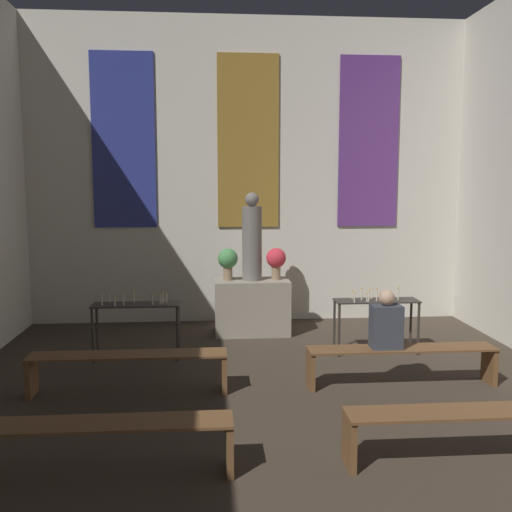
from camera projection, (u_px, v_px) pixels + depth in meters
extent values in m
cube|color=silver|center=(248.00, 172.00, 9.89)|extent=(7.75, 0.12, 5.22)
cube|color=navy|center=(124.00, 141.00, 9.58)|extent=(1.05, 0.03, 2.92)
cube|color=olive|center=(248.00, 141.00, 9.74)|extent=(1.05, 0.03, 2.92)
cube|color=#60337F|center=(369.00, 142.00, 9.91)|extent=(1.05, 0.03, 2.92)
cube|color=gray|center=(252.00, 307.00, 9.19)|extent=(1.19, 0.64, 0.88)
cylinder|color=slate|center=(252.00, 243.00, 9.06)|extent=(0.31, 0.31, 1.18)
sphere|color=slate|center=(252.00, 199.00, 8.97)|extent=(0.22, 0.22, 0.22)
cylinder|color=#937A5B|center=(228.00, 273.00, 9.09)|extent=(0.15, 0.15, 0.24)
sphere|color=#4C9351|center=(228.00, 258.00, 9.06)|extent=(0.32, 0.32, 0.32)
cylinder|color=#937A5B|center=(276.00, 272.00, 9.15)|extent=(0.15, 0.15, 0.24)
sphere|color=#DB3342|center=(276.00, 258.00, 9.12)|extent=(0.32, 0.32, 0.32)
cube|color=#332D28|center=(136.00, 305.00, 7.83)|extent=(1.19, 0.37, 0.02)
cylinder|color=#332D28|center=(93.00, 336.00, 7.68)|extent=(0.04, 0.04, 0.75)
cylinder|color=#332D28|center=(178.00, 334.00, 7.77)|extent=(0.04, 0.04, 0.75)
cylinder|color=#332D28|center=(97.00, 330.00, 7.99)|extent=(0.04, 0.04, 0.75)
cylinder|color=#332D28|center=(179.00, 328.00, 8.08)|extent=(0.04, 0.04, 0.75)
cylinder|color=silver|center=(160.00, 300.00, 7.80)|extent=(0.02, 0.02, 0.13)
sphere|color=#F9CC4C|center=(160.00, 294.00, 7.79)|extent=(0.02, 0.02, 0.02)
cylinder|color=silver|center=(110.00, 298.00, 7.92)|extent=(0.02, 0.02, 0.13)
sphere|color=#F9CC4C|center=(109.00, 293.00, 7.91)|extent=(0.02, 0.02, 0.02)
cylinder|color=silver|center=(102.00, 300.00, 7.74)|extent=(0.02, 0.02, 0.14)
sphere|color=#F9CC4C|center=(102.00, 294.00, 7.72)|extent=(0.02, 0.02, 0.02)
cylinder|color=silver|center=(167.00, 299.00, 7.84)|extent=(0.02, 0.02, 0.13)
sphere|color=#F9CC4C|center=(166.00, 294.00, 7.83)|extent=(0.02, 0.02, 0.02)
cylinder|color=silver|center=(134.00, 297.00, 7.89)|extent=(0.02, 0.02, 0.15)
sphere|color=#F9CC4C|center=(134.00, 291.00, 7.88)|extent=(0.02, 0.02, 0.02)
cylinder|color=silver|center=(115.00, 302.00, 7.67)|extent=(0.02, 0.02, 0.12)
sphere|color=#F9CC4C|center=(115.00, 297.00, 7.66)|extent=(0.02, 0.02, 0.02)
cylinder|color=silver|center=(123.00, 300.00, 7.73)|extent=(0.02, 0.02, 0.14)
sphere|color=#F9CC4C|center=(123.00, 294.00, 7.72)|extent=(0.02, 0.02, 0.02)
cylinder|color=silver|center=(163.00, 298.00, 7.82)|extent=(0.02, 0.02, 0.16)
sphere|color=#F9CC4C|center=(163.00, 291.00, 7.81)|extent=(0.02, 0.02, 0.02)
cylinder|color=silver|center=(152.00, 300.00, 7.76)|extent=(0.02, 0.02, 0.14)
sphere|color=#F9CC4C|center=(152.00, 294.00, 7.75)|extent=(0.02, 0.02, 0.02)
cube|color=#332D28|center=(376.00, 301.00, 8.10)|extent=(1.19, 0.37, 0.02)
cylinder|color=#332D28|center=(339.00, 331.00, 7.95)|extent=(0.04, 0.04, 0.75)
cylinder|color=#332D28|center=(418.00, 329.00, 8.04)|extent=(0.04, 0.04, 0.75)
cylinder|color=#332D28|center=(334.00, 325.00, 8.25)|extent=(0.04, 0.04, 0.75)
cylinder|color=#332D28|center=(411.00, 324.00, 8.34)|extent=(0.04, 0.04, 0.75)
cylinder|color=silver|center=(398.00, 294.00, 8.10)|extent=(0.02, 0.02, 0.16)
sphere|color=#F9CC4C|center=(398.00, 288.00, 8.08)|extent=(0.02, 0.02, 0.02)
cylinder|color=silver|center=(372.00, 294.00, 8.17)|extent=(0.02, 0.02, 0.13)
sphere|color=#F9CC4C|center=(372.00, 289.00, 8.16)|extent=(0.02, 0.02, 0.02)
cylinder|color=silver|center=(380.00, 297.00, 8.04)|extent=(0.02, 0.02, 0.10)
sphere|color=#F9CC4C|center=(380.00, 293.00, 8.03)|extent=(0.02, 0.02, 0.02)
cylinder|color=silver|center=(354.00, 298.00, 7.91)|extent=(0.02, 0.02, 0.13)
sphere|color=#F9CC4C|center=(354.00, 292.00, 7.90)|extent=(0.02, 0.02, 0.02)
cylinder|color=silver|center=(352.00, 295.00, 8.17)|extent=(0.02, 0.02, 0.11)
sphere|color=#F9CC4C|center=(353.00, 290.00, 8.16)|extent=(0.02, 0.02, 0.02)
cylinder|color=silver|center=(369.00, 297.00, 7.96)|extent=(0.02, 0.02, 0.15)
sphere|color=#F9CC4C|center=(369.00, 291.00, 7.95)|extent=(0.02, 0.02, 0.02)
cylinder|color=silver|center=(367.00, 298.00, 7.97)|extent=(0.02, 0.02, 0.11)
sphere|color=#F9CC4C|center=(367.00, 293.00, 7.96)|extent=(0.02, 0.02, 0.02)
cylinder|color=silver|center=(362.00, 295.00, 8.07)|extent=(0.02, 0.02, 0.16)
sphere|color=#F9CC4C|center=(362.00, 288.00, 8.06)|extent=(0.02, 0.02, 0.02)
cylinder|color=silver|center=(377.00, 295.00, 8.01)|extent=(0.02, 0.02, 0.17)
sphere|color=#F9CC4C|center=(377.00, 288.00, 8.00)|extent=(0.02, 0.02, 0.02)
cube|color=brown|center=(95.00, 424.00, 4.68)|extent=(2.26, 0.36, 0.03)
cube|color=brown|center=(230.00, 446.00, 4.79)|extent=(0.06, 0.32, 0.45)
cube|color=brown|center=(475.00, 411.00, 4.93)|extent=(2.26, 0.36, 0.03)
cube|color=brown|center=(349.00, 442.00, 4.87)|extent=(0.06, 0.32, 0.45)
cube|color=brown|center=(128.00, 355.00, 6.56)|extent=(2.26, 0.36, 0.03)
cube|color=brown|center=(31.00, 377.00, 6.50)|extent=(0.06, 0.32, 0.45)
cube|color=brown|center=(224.00, 372.00, 6.68)|extent=(0.06, 0.32, 0.45)
cube|color=brown|center=(402.00, 348.00, 6.81)|extent=(2.26, 0.36, 0.03)
cube|color=brown|center=(311.00, 370.00, 6.76)|extent=(0.06, 0.32, 0.45)
cube|color=brown|center=(489.00, 365.00, 6.93)|extent=(0.06, 0.32, 0.45)
cube|color=#383D47|center=(386.00, 327.00, 6.76)|extent=(0.36, 0.24, 0.52)
sphere|color=tan|center=(387.00, 298.00, 6.72)|extent=(0.18, 0.18, 0.18)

